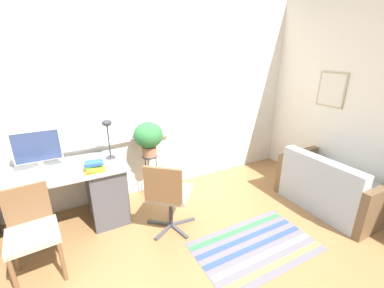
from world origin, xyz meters
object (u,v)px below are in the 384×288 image
mouse (70,171)px  desk_chair_wooden (32,230)px  monitor (37,148)px  office_chair_swivel (168,194)px  keyboard (46,177)px  couch_loveseat (330,188)px  desk_lamp (107,130)px  book_stack (94,167)px  potted_plant (148,136)px  plant_stand (150,163)px

mouse → desk_chair_wooden: desk_chair_wooden is taller
monitor → office_chair_swivel: size_ratio=0.53×
keyboard → couch_loveseat: 3.39m
couch_loveseat → monitor: bearing=68.4°
keyboard → desk_lamp: (0.69, 0.20, 0.35)m
monitor → desk_lamp: size_ratio=0.98×
desk_lamp → desk_chair_wooden: desk_lamp is taller
monitor → mouse: 0.43m
book_stack → couch_loveseat: bearing=-19.2°
book_stack → desk_chair_wooden: (-0.62, -0.36, -0.32)m
keyboard → potted_plant: (1.22, 0.31, 0.15)m
monitor → mouse: bearing=-42.2°
mouse → plant_stand: 1.06m
couch_loveseat → desk_chair_wooden: bearing=80.1°
keyboard → mouse: 0.23m
book_stack → plant_stand: 0.89m
desk_chair_wooden → desk_lamp: bearing=32.9°
monitor → potted_plant: size_ratio=1.00×
desk_chair_wooden → couch_loveseat: 3.41m
plant_stand → potted_plant: size_ratio=1.35×
keyboard → mouse: mouse is taller
office_chair_swivel → keyboard: bearing=18.7°
monitor → couch_loveseat: 3.55m
couch_loveseat → plant_stand: bearing=55.8°
monitor → book_stack: bearing=-33.5°
monitor → desk_lamp: desk_lamp is taller
couch_loveseat → keyboard: bearing=72.0°
office_chair_swivel → desk_chair_wooden: bearing=40.0°
desk_lamp → couch_loveseat: 2.91m
desk_lamp → couch_loveseat: bearing=-26.2°
mouse → desk_lamp: 0.60m
mouse → office_chair_swivel: size_ratio=0.07×
keyboard → mouse: bearing=0.8°
book_stack → monitor: bearing=146.5°
office_chair_swivel → plant_stand: bearing=-53.8°
desk_chair_wooden → potted_plant: bearing=24.6°
potted_plant → keyboard: bearing=-165.7°
keyboard → office_chair_swivel: (1.14, -0.48, -0.28)m
monitor → office_chair_swivel: 1.48m
book_stack → couch_loveseat: 2.94m
mouse → office_chair_swivel: bearing=-28.0°
desk_lamp → plant_stand: bearing=12.1°
office_chair_swivel → monitor: bearing=9.8°
office_chair_swivel → potted_plant: size_ratio=1.87×
book_stack → keyboard: bearing=169.5°
desk_chair_wooden → book_stack: bearing=25.8°
desk_lamp → couch_loveseat: size_ratio=0.38×
couch_loveseat → plant_stand: 2.41m
mouse → plant_stand: bearing=17.4°
office_chair_swivel → plant_stand: 0.80m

